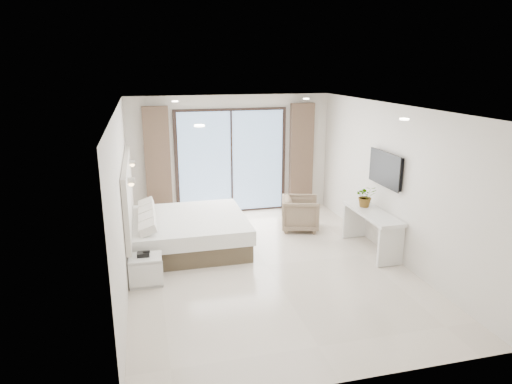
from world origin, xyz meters
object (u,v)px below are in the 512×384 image
bed (187,232)px  nightstand (146,270)px  console_desk (372,222)px  armchair (300,212)px

bed → nightstand: 1.54m
console_desk → armchair: size_ratio=2.03×
bed → armchair: 2.44m
bed → console_desk: 3.43m
nightstand → console_desk: size_ratio=0.34×
nightstand → bed: bearing=61.1°
nightstand → console_desk: 4.09m
console_desk → armchair: console_desk is taller
bed → nightstand: (-0.78, -1.33, -0.08)m
nightstand → armchair: (3.18, 1.76, 0.15)m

